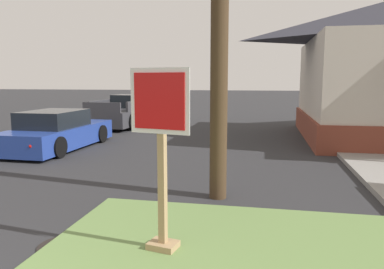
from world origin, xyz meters
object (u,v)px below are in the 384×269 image
Objects in this scene: stop_sign at (161,161)px; pickup_truck_charcoal at (127,113)px; manhole_cover at (64,246)px; parked_sedan_blue at (57,132)px.

pickup_truck_charcoal is at bearing 112.88° from stop_sign.
manhole_cover is 0.14× the size of pickup_truck_charcoal.
parked_sedan_blue is (-3.98, 6.51, 0.53)m from manhole_cover.
manhole_cover is 0.16× the size of parked_sedan_blue.
stop_sign reaches higher than manhole_cover.
pickup_truck_charcoal is (-5.39, 12.76, -0.60)m from stop_sign.
stop_sign is at bearing 1.42° from manhole_cover.
parked_sedan_blue is 6.29m from pickup_truck_charcoal.
manhole_cover is at bearing -178.58° from stop_sign.
stop_sign is at bearing -50.55° from parked_sedan_blue.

